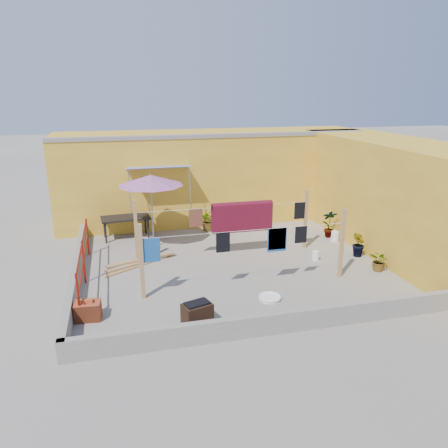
% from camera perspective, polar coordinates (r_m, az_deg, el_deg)
% --- Properties ---
extents(ground, '(80.00, 80.00, 0.00)m').
position_cam_1_polar(ground, '(12.07, 1.04, -5.40)').
color(ground, '#9E998E').
rests_on(ground, ground).
extents(wall_back, '(11.00, 3.27, 3.21)m').
position_cam_1_polar(wall_back, '(16.11, -1.57, 6.35)').
color(wall_back, gold).
rests_on(wall_back, ground).
extents(wall_right, '(2.40, 9.00, 3.20)m').
position_cam_1_polar(wall_right, '(13.82, 22.43, 3.18)').
color(wall_right, gold).
rests_on(wall_right, ground).
extents(parapet_front, '(8.30, 0.16, 0.44)m').
position_cam_1_polar(parapet_front, '(8.92, 7.19, -12.65)').
color(parapet_front, gray).
rests_on(parapet_front, ground).
extents(parapet_left, '(0.16, 7.30, 0.44)m').
position_cam_1_polar(parapet_left, '(11.69, -18.77, -5.99)').
color(parapet_left, gray).
rests_on(parapet_left, ground).
extents(red_railing, '(0.05, 4.20, 1.10)m').
position_cam_1_polar(red_railing, '(11.30, -17.92, -3.97)').
color(red_railing, '#A11C10').
rests_on(red_railing, ground).
extents(clothesline_rig, '(5.09, 2.35, 1.80)m').
position_cam_1_polar(clothesline_rig, '(12.28, 2.26, 0.33)').
color(clothesline_rig, tan).
rests_on(clothesline_rig, ground).
extents(patio_umbrella, '(1.93, 1.93, 2.32)m').
position_cam_1_polar(patio_umbrella, '(12.98, -9.57, 5.61)').
color(patio_umbrella, gray).
rests_on(patio_umbrella, ground).
extents(outdoor_table, '(1.58, 0.88, 0.71)m').
position_cam_1_polar(outdoor_table, '(14.38, -12.73, 0.64)').
color(outdoor_table, black).
rests_on(outdoor_table, ground).
extents(brick_stack, '(0.56, 0.43, 0.46)m').
position_cam_1_polar(brick_stack, '(9.75, -17.36, -10.74)').
color(brick_stack, '#9E4424').
rests_on(brick_stack, ground).
extents(lumber_pile, '(2.03, 1.23, 0.13)m').
position_cam_1_polar(lumber_pile, '(12.29, -11.05, -4.99)').
color(lumber_pile, tan).
rests_on(lumber_pile, ground).
extents(brazier, '(0.67, 0.54, 0.52)m').
position_cam_1_polar(brazier, '(9.09, -3.52, -11.68)').
color(brazier, '#311C13').
rests_on(brazier, ground).
extents(white_basin, '(0.52, 0.52, 0.09)m').
position_cam_1_polar(white_basin, '(10.24, 6.00, -9.53)').
color(white_basin, white).
rests_on(white_basin, ground).
extents(water_jug_a, '(0.19, 0.19, 0.30)m').
position_cam_1_polar(water_jug_a, '(12.64, 11.89, -4.07)').
color(water_jug_a, white).
rests_on(water_jug_a, ground).
extents(water_jug_b, '(0.24, 0.24, 0.37)m').
position_cam_1_polar(water_jug_b, '(14.32, 14.29, -1.56)').
color(water_jug_b, white).
rests_on(water_jug_b, ground).
extents(green_hose, '(0.48, 0.48, 0.07)m').
position_cam_1_polar(green_hose, '(14.98, 6.74, -0.83)').
color(green_hose, '#207D1B').
rests_on(green_hose, ground).
extents(plant_back_a, '(0.68, 0.61, 0.72)m').
position_cam_1_polar(plant_back_a, '(14.89, -2.03, 0.49)').
color(plant_back_a, '#195719').
rests_on(plant_back_a, ground).
extents(plant_back_b, '(0.47, 0.47, 0.74)m').
position_cam_1_polar(plant_back_b, '(15.37, 4.79, 1.01)').
color(plant_back_b, '#195719').
rests_on(plant_back_b, ground).
extents(plant_right_a, '(0.53, 0.40, 0.92)m').
position_cam_1_polar(plant_right_a, '(14.59, 13.60, 0.06)').
color(plant_right_a, '#195719').
rests_on(plant_right_a, ground).
extents(plant_right_b, '(0.42, 0.48, 0.76)m').
position_cam_1_polar(plant_right_b, '(13.11, 17.20, -2.55)').
color(plant_right_b, '#195719').
rests_on(plant_right_b, ground).
extents(plant_right_c, '(0.59, 0.63, 0.56)m').
position_cam_1_polar(plant_right_c, '(12.31, 19.67, -4.59)').
color(plant_right_c, '#195719').
rests_on(plant_right_c, ground).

